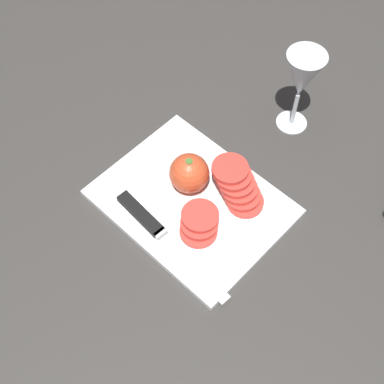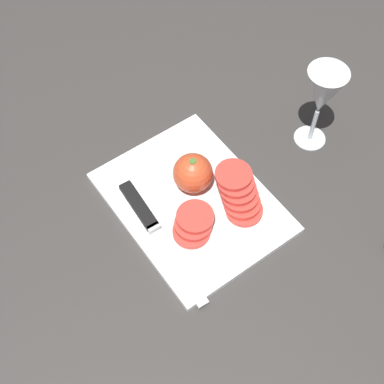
{
  "view_description": "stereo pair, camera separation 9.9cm",
  "coord_description": "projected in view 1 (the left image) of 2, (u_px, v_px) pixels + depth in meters",
  "views": [
    {
      "loc": [
        0.41,
        -0.41,
        0.87
      ],
      "look_at": [
        0.04,
        -0.02,
        0.04
      ],
      "focal_mm": 50.0,
      "sensor_mm": 36.0,
      "label": 1
    },
    {
      "loc": [
        0.47,
        -0.34,
        0.87
      ],
      "look_at": [
        0.04,
        -0.02,
        0.04
      ],
      "focal_mm": 50.0,
      "sensor_mm": 36.0,
      "label": 2
    }
  ],
  "objects": [
    {
      "name": "cutting_board",
      "position": [
        192.0,
        202.0,
        1.02
      ],
      "size": [
        0.34,
        0.27,
        0.01
      ],
      "color": "white",
      "rests_on": "ground_plane"
    },
    {
      "name": "wine_glass",
      "position": [
        302.0,
        78.0,
        1.02
      ],
      "size": [
        0.08,
        0.08,
        0.19
      ],
      "color": "silver",
      "rests_on": "ground_plane"
    },
    {
      "name": "tomato_slice_stack_far",
      "position": [
        199.0,
        223.0,
        0.97
      ],
      "size": [
        0.08,
        0.09,
        0.03
      ],
      "color": "#D63D33",
      "rests_on": "cutting_board"
    },
    {
      "name": "tomato_slice_stack_near",
      "position": [
        238.0,
        185.0,
        1.0
      ],
      "size": [
        0.12,
        0.08,
        0.06
      ],
      "color": "#D63D33",
      "rests_on": "cutting_board"
    },
    {
      "name": "whole_tomato",
      "position": [
        188.0,
        174.0,
        1.0
      ],
      "size": [
        0.08,
        0.08,
        0.08
      ],
      "color": "#DB4C28",
      "rests_on": "cutting_board"
    },
    {
      "name": "ground_plane",
      "position": [
        185.0,
        185.0,
        1.05
      ],
      "size": [
        3.0,
        3.0,
        0.0
      ],
      "primitive_type": "plane",
      "color": "#383533"
    },
    {
      "name": "knife",
      "position": [
        150.0,
        223.0,
        0.98
      ],
      "size": [
        0.28,
        0.04,
        0.01
      ],
      "rotation": [
        0.0,
        0.0,
        6.22
      ],
      "color": "silver",
      "rests_on": "cutting_board"
    }
  ]
}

